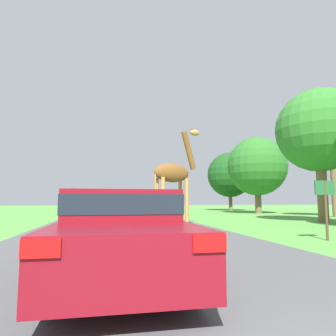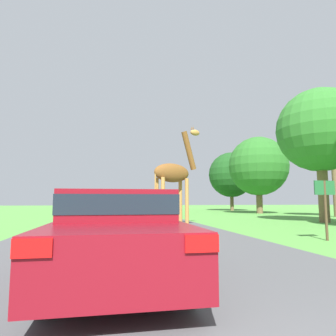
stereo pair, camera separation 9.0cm
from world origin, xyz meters
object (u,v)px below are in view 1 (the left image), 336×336
at_px(tree_centre_back, 257,166).
at_px(car_lead_maroon, 120,231).
at_px(giraffe_near_road, 174,176).
at_px(car_queue_right, 129,205).
at_px(tree_mid_field, 319,131).
at_px(tree_left_edge, 230,175).
at_px(sign_post, 325,199).
at_px(tree_far_right, 331,135).
at_px(car_queue_left, 145,207).

bearing_deg(tree_centre_back, car_lead_maroon, -122.58).
xyz_separation_m(giraffe_near_road, car_lead_maroon, (-2.73, -8.39, -1.62)).
xyz_separation_m(car_queue_right, tree_mid_field, (9.78, -16.72, 4.49)).
relative_size(tree_left_edge, sign_post, 3.97).
relative_size(car_queue_right, tree_left_edge, 0.55).
bearing_deg(tree_far_right, tree_centre_back, 110.27).
xyz_separation_m(car_lead_maroon, car_queue_left, (2.52, 18.19, 0.00)).
xyz_separation_m(car_lead_maroon, sign_post, (6.40, 3.24, 0.54)).
bearing_deg(car_queue_left, giraffe_near_road, -88.74).
relative_size(car_queue_left, sign_post, 2.30).
bearing_deg(car_queue_left, tree_centre_back, 17.49).
relative_size(car_queue_left, tree_far_right, 0.52).
distance_m(tree_far_right, sign_post, 16.15).
bearing_deg(car_queue_right, car_lead_maroon, -93.99).
bearing_deg(tree_far_right, tree_left_edge, 96.64).
distance_m(car_lead_maroon, tree_mid_field, 15.98).
xyz_separation_m(giraffe_near_road, tree_far_right, (13.76, 6.45, 3.87)).
bearing_deg(car_lead_maroon, car_queue_right, 86.01).
height_order(car_queue_left, tree_far_right, tree_far_right).
bearing_deg(sign_post, giraffe_near_road, 125.47).
bearing_deg(car_queue_right, tree_far_right, -39.04).
height_order(tree_mid_field, sign_post, tree_mid_field).
xyz_separation_m(giraffe_near_road, car_queue_left, (-0.22, 9.80, -1.62)).
bearing_deg(tree_left_edge, giraffe_near_road, -118.61).
bearing_deg(tree_centre_back, tree_far_right, -69.73).
bearing_deg(tree_far_right, car_lead_maroon, -138.03).
height_order(tree_far_right, tree_mid_field, tree_far_right).
xyz_separation_m(car_lead_maroon, tree_left_edge, (14.69, 30.31, 3.72)).
xyz_separation_m(car_queue_right, tree_far_right, (14.63, -11.86, 5.47)).
distance_m(car_queue_right, tree_mid_field, 19.88).
bearing_deg(tree_centre_back, sign_post, -112.09).
bearing_deg(car_lead_maroon, tree_mid_field, 40.62).
bearing_deg(giraffe_near_road, tree_centre_back, 115.05).
height_order(giraffe_near_road, car_lead_maroon, giraffe_near_road).
xyz_separation_m(tree_left_edge, sign_post, (-8.29, -27.07, -3.18)).
xyz_separation_m(car_queue_left, tree_left_edge, (12.17, 12.12, 3.72)).
relative_size(car_queue_right, car_queue_left, 0.94).
relative_size(tree_mid_field, sign_post, 4.20).
xyz_separation_m(car_lead_maroon, tree_centre_back, (13.92, 21.79, 3.82)).
relative_size(tree_left_edge, tree_far_right, 0.89).
relative_size(giraffe_near_road, car_queue_right, 1.22).
height_order(tree_left_edge, tree_far_right, tree_far_right).
bearing_deg(tree_centre_back, tree_left_edge, 84.86).
distance_m(tree_left_edge, sign_post, 28.49).
bearing_deg(tree_far_right, giraffe_near_road, -154.90).
bearing_deg(tree_left_edge, car_lead_maroon, -115.86).
xyz_separation_m(car_queue_left, sign_post, (3.88, -14.95, 0.54)).
relative_size(tree_centre_back, sign_post, 4.05).
relative_size(giraffe_near_road, tree_centre_back, 0.65).
bearing_deg(giraffe_near_road, sign_post, 10.40).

